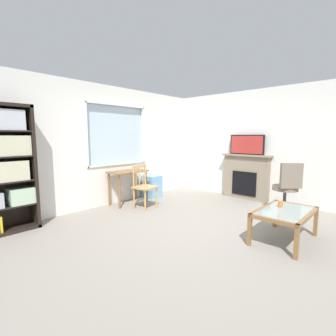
% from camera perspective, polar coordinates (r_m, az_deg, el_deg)
% --- Properties ---
extents(ground, '(6.21, 5.77, 0.02)m').
position_cam_1_polar(ground, '(4.13, 5.83, -14.19)').
color(ground, gray).
extents(wall_back_with_window, '(5.21, 0.15, 2.58)m').
position_cam_1_polar(wall_back_with_window, '(5.58, -14.31, 4.56)').
color(wall_back_with_window, white).
rests_on(wall_back_with_window, ground).
extents(wall_right, '(0.12, 4.97, 2.58)m').
position_cam_1_polar(wall_right, '(6.20, 20.91, 4.86)').
color(wall_right, white).
rests_on(wall_right, ground).
extents(bookshelf, '(0.90, 0.38, 1.99)m').
position_cam_1_polar(bookshelf, '(4.56, -33.94, 0.63)').
color(bookshelf, black).
rests_on(bookshelf, ground).
extents(desk_under_window, '(0.85, 0.46, 0.74)m').
position_cam_1_polar(desk_under_window, '(5.56, -9.21, -2.01)').
color(desk_under_window, brown).
rests_on(desk_under_window, ground).
extents(wooden_chair, '(0.45, 0.43, 0.90)m').
position_cam_1_polar(wooden_chair, '(5.21, -5.56, -4.22)').
color(wooden_chair, tan).
rests_on(wooden_chair, ground).
extents(plastic_drawer_unit, '(0.35, 0.40, 0.54)m').
position_cam_1_polar(plastic_drawer_unit, '(6.17, -3.72, -4.23)').
color(plastic_drawer_unit, '#72ADDB').
rests_on(plastic_drawer_unit, ground).
extents(fireplace, '(0.26, 1.18, 1.07)m').
position_cam_1_polar(fireplace, '(6.25, 17.45, -1.89)').
color(fireplace, gray).
rests_on(fireplace, ground).
extents(tv, '(0.06, 0.83, 0.46)m').
position_cam_1_polar(tv, '(6.16, 17.65, 5.13)').
color(tv, black).
rests_on(tv, fireplace).
extents(office_chair, '(0.63, 0.59, 1.00)m').
position_cam_1_polar(office_chair, '(5.39, 25.72, -3.55)').
color(office_chair, '#7A6B5B').
rests_on(office_chair, ground).
extents(coffee_table, '(1.04, 0.65, 0.45)m').
position_cam_1_polar(coffee_table, '(3.99, 25.25, -9.63)').
color(coffee_table, '#8C9E99').
rests_on(coffee_table, ground).
extents(sippy_cup, '(0.07, 0.07, 0.09)m').
position_cam_1_polar(sippy_cup, '(4.12, 24.40, -7.51)').
color(sippy_cup, orange).
rests_on(sippy_cup, coffee_table).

